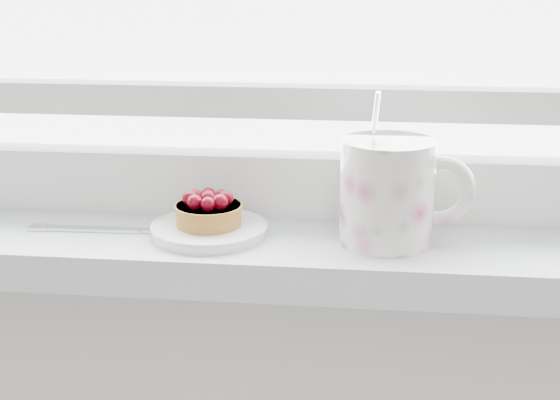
# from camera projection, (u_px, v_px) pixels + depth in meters

# --- Properties ---
(saucer) EXTENTS (0.12, 0.12, 0.01)m
(saucer) POSITION_uv_depth(u_px,v_px,m) (209.00, 230.00, 0.83)
(saucer) COLOR white
(saucer) RESTS_ON windowsill
(raspberry_tart) EXTENTS (0.07, 0.07, 0.04)m
(raspberry_tart) POSITION_uv_depth(u_px,v_px,m) (209.00, 210.00, 0.82)
(raspberry_tart) COLOR #905B1F
(raspberry_tart) RESTS_ON saucer
(floral_mug) EXTENTS (0.14, 0.10, 0.16)m
(floral_mug) POSITION_uv_depth(u_px,v_px,m) (391.00, 190.00, 0.79)
(floral_mug) COLOR silver
(floral_mug) RESTS_ON windowsill
(fork) EXTENTS (0.22, 0.03, 0.00)m
(fork) POSITION_uv_depth(u_px,v_px,m) (125.00, 230.00, 0.84)
(fork) COLOR silver
(fork) RESTS_ON windowsill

